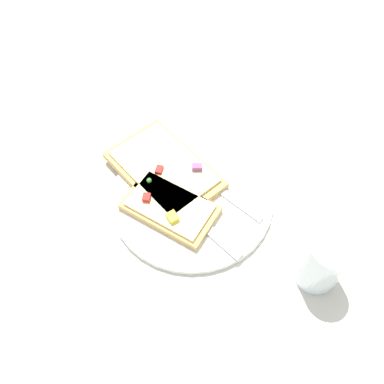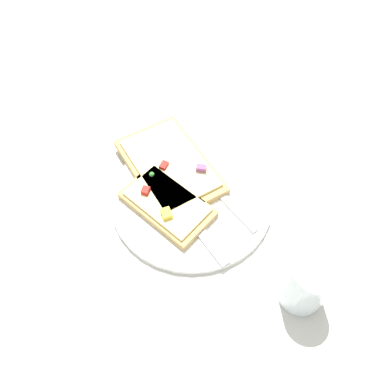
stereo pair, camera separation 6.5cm
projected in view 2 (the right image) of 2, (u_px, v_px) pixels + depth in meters
name	position (u px, v px, depth m)	size (l,w,h in m)	color
ground_plane	(192.00, 199.00, 0.67)	(4.00, 4.00, 0.00)	beige
plate	(192.00, 197.00, 0.66)	(0.28, 0.28, 0.01)	white
fork	(212.00, 186.00, 0.66)	(0.19, 0.11, 0.01)	silver
knife	(196.00, 227.00, 0.62)	(0.18, 0.09, 0.01)	silver
pizza_slice_main	(170.00, 165.00, 0.68)	(0.24, 0.19, 0.03)	tan
pizza_slice_corner	(167.00, 204.00, 0.63)	(0.18, 0.16, 0.03)	tan
crumb_scatter	(183.00, 171.00, 0.68)	(0.08, 0.05, 0.01)	tan
drinking_glass	(307.00, 283.00, 0.53)	(0.07, 0.07, 0.10)	silver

